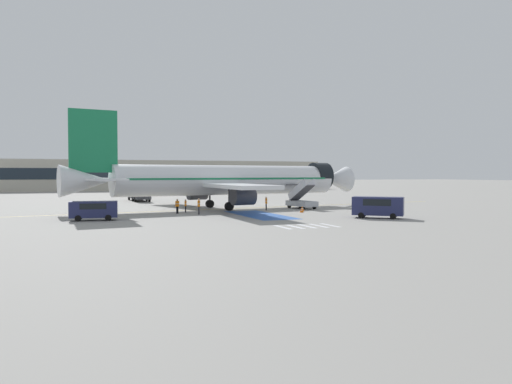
% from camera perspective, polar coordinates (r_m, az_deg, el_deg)
% --- Properties ---
extents(ground_plane, '(600.00, 600.00, 0.00)m').
position_cam_1_polar(ground_plane, '(67.92, -3.86, -1.94)').
color(ground_plane, gray).
extents(apron_leadline_yellow, '(75.07, 10.65, 0.01)m').
position_cam_1_polar(apron_leadline_yellow, '(68.34, -3.03, -1.91)').
color(apron_leadline_yellow, gold).
rests_on(apron_leadline_yellow, ground_plane).
extents(apron_stand_patch_blue, '(4.55, 13.65, 0.01)m').
position_cam_1_polar(apron_stand_patch_blue, '(57.85, 0.42, -2.63)').
color(apron_stand_patch_blue, '#2856A8').
rests_on(apron_stand_patch_blue, ground_plane).
extents(apron_walkway_bar_0, '(0.44, 3.60, 0.01)m').
position_cam_1_polar(apron_walkway_bar_0, '(44.56, 3.07, -4.04)').
color(apron_walkway_bar_0, silver).
rests_on(apron_walkway_bar_0, ground_plane).
extents(apron_walkway_bar_1, '(0.44, 3.60, 0.01)m').
position_cam_1_polar(apron_walkway_bar_1, '(45.06, 4.46, -3.97)').
color(apron_walkway_bar_1, silver).
rests_on(apron_walkway_bar_1, ground_plane).
extents(apron_walkway_bar_2, '(0.44, 3.60, 0.01)m').
position_cam_1_polar(apron_walkway_bar_2, '(45.59, 5.83, -3.91)').
color(apron_walkway_bar_2, silver).
rests_on(apron_walkway_bar_2, ground_plane).
extents(apron_walkway_bar_3, '(0.44, 3.60, 0.01)m').
position_cam_1_polar(apron_walkway_bar_3, '(46.15, 7.16, -3.84)').
color(apron_walkway_bar_3, silver).
rests_on(apron_walkway_bar_3, ground_plane).
extents(apron_walkway_bar_4, '(0.44, 3.60, 0.01)m').
position_cam_1_polar(apron_walkway_bar_4, '(46.72, 8.46, -3.77)').
color(apron_walkway_bar_4, silver).
rests_on(apron_walkway_bar_4, ground_plane).
extents(airliner, '(42.35, 34.30, 12.39)m').
position_cam_1_polar(airliner, '(67.88, -3.56, 1.37)').
color(airliner, silver).
rests_on(airliner, ground_plane).
extents(boarding_stairs_forward, '(2.84, 5.45, 4.12)m').
position_cam_1_polar(boarding_stairs_forward, '(68.72, 5.22, -1.06)').
color(boarding_stairs_forward, '#ADB2BA').
rests_on(boarding_stairs_forward, ground_plane).
extents(fuel_tanker, '(2.82, 10.39, 3.63)m').
position_cam_1_polar(fuel_tanker, '(89.86, -13.23, 0.17)').
color(fuel_tanker, '#38383D').
rests_on(fuel_tanker, ground_plane).
extents(service_van_0, '(5.27, 4.96, 2.28)m').
position_cam_1_polar(service_van_0, '(55.15, 13.77, -1.51)').
color(service_van_0, '#1E234C').
rests_on(service_van_0, ground_plane).
extents(service_van_1, '(4.85, 2.36, 1.96)m').
position_cam_1_polar(service_van_1, '(53.43, -18.06, -1.85)').
color(service_van_1, '#1E234C').
rests_on(service_van_1, ground_plane).
extents(ground_crew_0, '(0.33, 0.47, 1.76)m').
position_cam_1_polar(ground_crew_0, '(65.40, 1.17, -1.20)').
color(ground_crew_0, black).
rests_on(ground_crew_0, ground_plane).
extents(ground_crew_1, '(0.40, 0.49, 1.88)m').
position_cam_1_polar(ground_crew_1, '(58.86, -6.55, -1.50)').
color(ground_crew_1, '#2D2D33').
rests_on(ground_crew_1, ground_plane).
extents(ground_crew_2, '(0.34, 0.48, 1.61)m').
position_cam_1_polar(ground_crew_2, '(62.19, -8.05, -1.47)').
color(ground_crew_2, black).
rests_on(ground_crew_2, ground_plane).
extents(ground_crew_3, '(0.49, 0.41, 1.74)m').
position_cam_1_polar(ground_crew_3, '(60.46, -8.99, -1.50)').
color(ground_crew_3, black).
rests_on(ground_crew_3, ground_plane).
extents(traffic_cone_0, '(0.61, 0.61, 0.68)m').
position_cam_1_polar(traffic_cone_0, '(68.66, 12.64, -1.66)').
color(traffic_cone_0, orange).
rests_on(traffic_cone_0, ground_plane).
extents(traffic_cone_1, '(0.57, 0.57, 0.64)m').
position_cam_1_polar(traffic_cone_1, '(63.79, 5.30, -1.92)').
color(traffic_cone_1, orange).
rests_on(traffic_cone_1, ground_plane).
extents(traffic_cone_2, '(0.47, 0.47, 0.52)m').
position_cam_1_polar(traffic_cone_2, '(61.78, 5.23, -2.10)').
color(traffic_cone_2, orange).
rests_on(traffic_cone_2, ground_plane).
extents(terminal_building, '(97.86, 12.10, 8.76)m').
position_cam_1_polar(terminal_building, '(153.30, -10.37, 1.90)').
color(terminal_building, '#B2AD9E').
rests_on(terminal_building, ground_plane).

